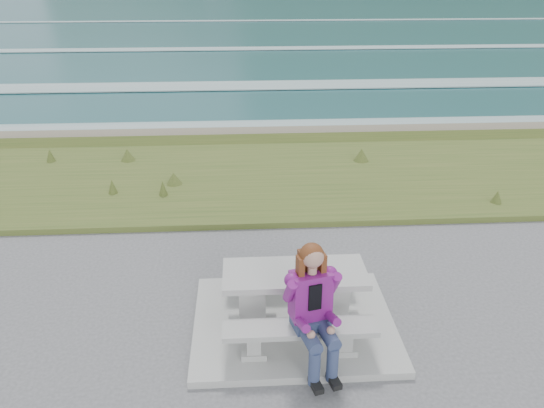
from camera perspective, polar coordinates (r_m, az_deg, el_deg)
The scene contains 8 objects.
concrete_slab at distance 7.13m, azimuth 2.35°, elevation -12.67°, with size 2.60×2.10×0.10m, color #A9A8A3.
picnic_table at distance 6.76m, azimuth 2.45°, elevation -8.43°, with size 1.80×0.75×0.75m.
bench_landward at distance 6.34m, azimuth 3.04°, elevation -13.70°, with size 1.80×0.35×0.45m.
bench_seaward at distance 7.47m, azimuth 1.89°, elevation -6.95°, with size 1.80×0.35×0.45m.
grass_verge at distance 11.50m, azimuth -0.04°, elevation 2.59°, with size 160.00×4.50×0.22m, color #3A531F.
shore_drop at distance 14.21m, azimuth -0.73°, elevation 7.09°, with size 160.00×0.80×2.20m, color #635C4A.
ocean at distance 31.30m, azimuth -2.25°, elevation 13.86°, with size 1600.00×1600.00×0.09m.
seated_woman at distance 6.11m, azimuth 4.64°, elevation -12.92°, with size 0.60×0.85×1.52m.
Camera 1 is at (-0.62, -5.59, 4.43)m, focal length 35.00 mm.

